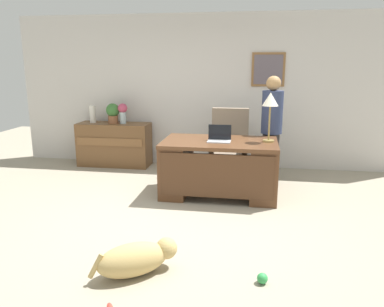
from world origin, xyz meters
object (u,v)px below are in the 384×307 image
(desk_lamp, at_px, (270,103))
(vase_with_flowers, at_px, (123,112))
(dog_lying, at_px, (137,258))
(dog_toy_ball, at_px, (262,278))
(armchair, at_px, (229,148))
(credenza, at_px, (114,144))
(vase_empty, at_px, (93,114))
(laptop, at_px, (219,137))
(potted_plant, at_px, (113,112))
(person_standing, at_px, (271,129))
(desk, at_px, (219,166))

(desk_lamp, xyz_separation_m, vase_with_flowers, (-2.54, 1.25, -0.33))
(dog_lying, relative_size, dog_toy_ball, 7.59)
(armchair, height_order, dog_lying, armchair)
(credenza, xyz_separation_m, vase_with_flowers, (0.19, 0.00, 0.61))
(armchair, xyz_separation_m, vase_with_flowers, (-1.95, 0.45, 0.50))
(credenza, relative_size, armchair, 1.15)
(vase_empty, relative_size, dog_toy_ball, 3.34)
(laptop, bearing_deg, dog_lying, -103.29)
(vase_empty, distance_m, potted_plant, 0.39)
(person_standing, relative_size, dog_lying, 2.32)
(armchair, bearing_deg, laptop, -95.56)
(person_standing, height_order, dog_toy_ball, person_standing)
(desk_lamp, relative_size, potted_plant, 1.88)
(armchair, xyz_separation_m, laptop, (-0.09, -0.88, 0.34))
(credenza, height_order, person_standing, person_standing)
(person_standing, bearing_deg, potted_plant, 167.32)
(vase_empty, bearing_deg, desk_lamp, -21.74)
(credenza, xyz_separation_m, person_standing, (2.79, -0.63, 0.47))
(credenza, xyz_separation_m, armchair, (2.14, -0.45, 0.11))
(credenza, bearing_deg, person_standing, -12.66)
(dog_toy_ball, bearing_deg, vase_empty, 130.75)
(laptop, bearing_deg, credenza, 147.13)
(credenza, xyz_separation_m, desk_lamp, (2.73, -1.24, 0.94))
(armchair, xyz_separation_m, dog_lying, (-0.61, -3.10, -0.35))
(laptop, relative_size, desk_lamp, 0.47)
(desk, relative_size, dog_toy_ball, 16.94)
(laptop, bearing_deg, vase_with_flowers, 144.59)
(person_standing, bearing_deg, credenza, 167.34)
(desk, xyz_separation_m, vase_with_flowers, (-1.87, 1.33, 0.58))
(vase_empty, bearing_deg, desk, -28.44)
(armchair, distance_m, vase_with_flowers, 2.07)
(person_standing, distance_m, vase_with_flowers, 2.68)
(armchair, distance_m, person_standing, 0.77)
(credenza, xyz_separation_m, laptop, (2.05, -1.33, 0.45))
(desk, height_order, dog_toy_ball, desk)
(armchair, bearing_deg, potted_plant, 168.10)
(desk, height_order, potted_plant, potted_plant)
(desk, relative_size, vase_with_flowers, 4.43)
(credenza, height_order, potted_plant, potted_plant)
(person_standing, xyz_separation_m, vase_empty, (-3.18, 0.63, 0.08))
(desk, distance_m, dog_toy_ball, 2.30)
(potted_plant, bearing_deg, dog_toy_ball, -53.10)
(vase_with_flowers, height_order, vase_empty, vase_with_flowers)
(dog_lying, relative_size, vase_empty, 2.27)
(desk, bearing_deg, desk_lamp, 6.90)
(dog_lying, height_order, desk_lamp, desk_lamp)
(person_standing, xyz_separation_m, potted_plant, (-2.79, 0.63, 0.12))
(dog_lying, bearing_deg, dog_toy_ball, 1.59)
(person_standing, relative_size, vase_with_flowers, 4.61)
(vase_with_flowers, relative_size, vase_empty, 1.15)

